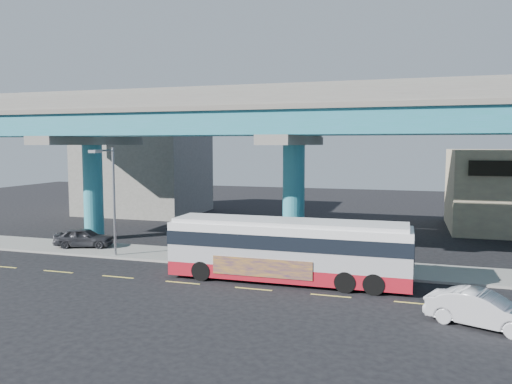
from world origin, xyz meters
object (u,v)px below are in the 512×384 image
(parked_car, at_px, (84,237))
(street_lamp, at_px, (109,186))
(stop_sign, at_px, (373,242))
(sedan, at_px, (483,309))
(transit_bus, at_px, (288,248))

(parked_car, height_order, street_lamp, street_lamp)
(parked_car, distance_m, street_lamp, 5.79)
(parked_car, relative_size, stop_sign, 1.76)
(sedan, bearing_deg, parked_car, 93.27)
(stop_sign, bearing_deg, street_lamp, 172.99)
(sedan, xyz_separation_m, parked_car, (-25.07, 8.29, 0.11))
(parked_car, xyz_separation_m, street_lamp, (3.62, -2.17, 3.97))
(transit_bus, bearing_deg, street_lamp, 171.48)
(transit_bus, xyz_separation_m, street_lamp, (-12.26, 1.77, 2.96))
(transit_bus, distance_m, stop_sign, 5.02)
(parked_car, height_order, stop_sign, stop_sign)
(stop_sign, bearing_deg, parked_car, 166.42)
(sedan, height_order, parked_car, parked_car)
(parked_car, distance_m, stop_sign, 20.31)
(transit_bus, relative_size, parked_car, 3.01)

